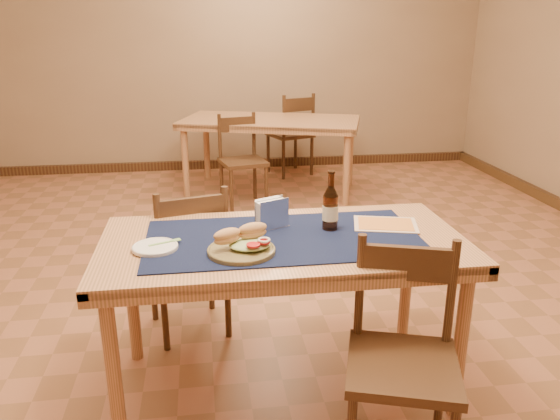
{
  "coord_description": "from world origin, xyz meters",
  "views": [
    {
      "loc": [
        -0.33,
        -3.01,
        1.64
      ],
      "look_at": [
        0.0,
        -0.7,
        0.85
      ],
      "focal_mm": 35.0,
      "sensor_mm": 36.0,
      "label": 1
    }
  ],
  "objects": [
    {
      "name": "chair_back_near",
      "position": [
        0.03,
        2.03,
        0.45
      ],
      "size": [
        0.47,
        0.47,
        0.86
      ],
      "color": "#462F19",
      "rests_on": "ground"
    },
    {
      "name": "side_plate",
      "position": [
        -0.55,
        -0.85,
        0.76
      ],
      "size": [
        0.19,
        0.19,
        0.02
      ],
      "color": "white",
      "rests_on": "placemat"
    },
    {
      "name": "baseboard",
      "position": [
        0.0,
        0.0,
        0.05
      ],
      "size": [
        6.0,
        7.0,
        0.1
      ],
      "color": "#462F19",
      "rests_on": "ground"
    },
    {
      "name": "main_table",
      "position": [
        0.0,
        -0.8,
        0.67
      ],
      "size": [
        1.6,
        0.8,
        0.75
      ],
      "color": "tan",
      "rests_on": "ground"
    },
    {
      "name": "sandwich_plate",
      "position": [
        -0.19,
        -0.94,
        0.79
      ],
      "size": [
        0.28,
        0.28,
        0.11
      ],
      "color": "brown",
      "rests_on": "placemat"
    },
    {
      "name": "fork",
      "position": [
        -0.5,
        -0.82,
        0.77
      ],
      "size": [
        0.13,
        0.07,
        0.0
      ],
      "color": "#85C36B",
      "rests_on": "side_plate"
    },
    {
      "name": "napkin_holder",
      "position": [
        -0.03,
        -0.68,
        0.82
      ],
      "size": [
        0.17,
        0.12,
        0.14
      ],
      "color": "silver",
      "rests_on": "placemat"
    },
    {
      "name": "back_table",
      "position": [
        0.36,
        2.45,
        0.67
      ],
      "size": [
        1.94,
        1.38,
        0.75
      ],
      "color": "tan",
      "rests_on": "ground"
    },
    {
      "name": "beer_bottle",
      "position": [
        0.23,
        -0.72,
        0.86
      ],
      "size": [
        0.07,
        0.07,
        0.27
      ],
      "color": "#4D240D",
      "rests_on": "placemat"
    },
    {
      "name": "placemat",
      "position": [
        0.0,
        -0.8,
        0.75
      ],
      "size": [
        1.2,
        0.6,
        0.01
      ],
      "primitive_type": "cube",
      "color": "#0E1934",
      "rests_on": "main_table"
    },
    {
      "name": "menu_card",
      "position": [
        0.5,
        -0.71,
        0.76
      ],
      "size": [
        0.33,
        0.28,
        0.01
      ],
      "color": "beige",
      "rests_on": "placemat"
    },
    {
      "name": "chair_main_near",
      "position": [
        0.38,
        -1.32,
        0.46
      ],
      "size": [
        0.51,
        0.51,
        0.88
      ],
      "color": "#462F19",
      "rests_on": "ground"
    },
    {
      "name": "chair_back_far",
      "position": [
        0.68,
        3.06,
        0.49
      ],
      "size": [
        0.56,
        0.56,
        0.94
      ],
      "color": "#462F19",
      "rests_on": "ground"
    },
    {
      "name": "room",
      "position": [
        0.0,
        0.0,
        1.4
      ],
      "size": [
        6.04,
        7.04,
        2.84
      ],
      "color": "#9B5F43",
      "rests_on": "ground"
    },
    {
      "name": "chair_main_far",
      "position": [
        -0.44,
        -0.26,
        0.45
      ],
      "size": [
        0.49,
        0.49,
        0.87
      ],
      "color": "#462F19",
      "rests_on": "ground"
    }
  ]
}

